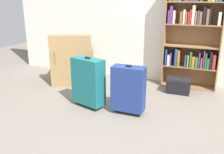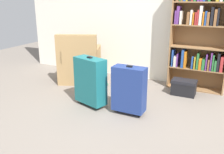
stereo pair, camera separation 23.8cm
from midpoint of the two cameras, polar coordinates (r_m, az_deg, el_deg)
ground_plane at (r=3.07m, az=1.10°, el=-11.92°), size 9.95×9.95×0.00m
back_wall at (r=4.68m, az=12.64°, el=14.69°), size 5.68×0.10×2.60m
bookshelf at (r=4.39m, az=20.94°, el=9.89°), size 0.91×0.28×1.78m
armchair at (r=4.70m, az=-5.85°, el=2.85°), size 0.91×0.91×0.90m
mug at (r=4.43m, az=-0.22°, el=-1.62°), size 0.12×0.08×0.10m
storage_box at (r=4.24m, az=17.43°, el=-2.18°), size 0.38×0.24×0.25m
suitcase_navy_blue at (r=3.35m, az=5.89°, el=-2.76°), size 0.44×0.21×0.67m
suitcase_teal at (r=3.58m, az=-3.02°, el=-0.87°), size 0.52×0.34×0.73m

